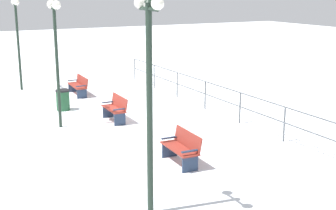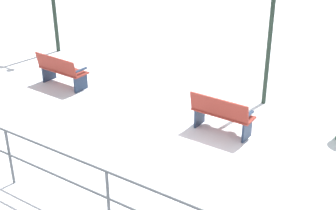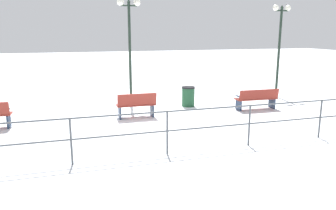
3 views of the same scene
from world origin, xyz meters
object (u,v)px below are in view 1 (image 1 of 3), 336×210
Objects in this scene: bench_nearest at (79,85)px; bench_third at (182,148)px; trash_bin at (63,100)px; lamppost_far at (149,76)px; bench_second at (116,108)px; lamppost_near at (17,27)px; lamppost_middle at (55,35)px.

bench_third reaches higher than bench_nearest.
bench_nearest reaches higher than trash_bin.
bench_second is at bearing -105.66° from lamppost_far.
lamppost_far is 9.75m from trash_bin.
bench_second is 4.77m from bench_third.
bench_nearest is 0.40× the size of lamppost_near.
lamppost_middle reaches higher than bench_second.
bench_second is 0.31× the size of lamppost_far.
lamppost_near is (2.07, -2.31, 2.47)m from bench_nearest.
trash_bin is (-0.71, -2.24, -2.72)m from lamppost_middle.
bench_nearest is 2.72m from trash_bin.
bench_nearest is 3.97m from lamppost_near.
bench_nearest is at bearing -114.29° from lamppost_middle.
lamppost_far is (-0.00, 14.05, 0.02)m from lamppost_near.
lamppost_far is 5.52× the size of trash_bin.
bench_third is 0.34× the size of lamppost_middle.
lamppost_middle reaches higher than bench_nearest.
lamppost_far is at bearing 74.89° from bench_second.
bench_third is at bearing 91.20° from bench_nearest.
bench_nearest is 9.54m from bench_third.
bench_third is 0.32× the size of lamppost_far.
trash_bin is at bearing 98.64° from lamppost_near.
lamppost_near is (1.95, -7.08, 2.44)m from bench_second.
bench_third is 3.87m from lamppost_far.
lamppost_far reaches higher than lamppost_near.
lamppost_far is at bearing 81.65° from bench_nearest.
lamppost_middle reaches higher than trash_bin.
trash_bin is at bearing 61.55° from bench_nearest.
bench_second is at bearing 105.44° from lamppost_near.
lamppost_far is at bearing 90.00° from lamppost_middle.
lamppost_near reaches higher than bench_second.
trash_bin is at bearing -94.31° from lamppost_far.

